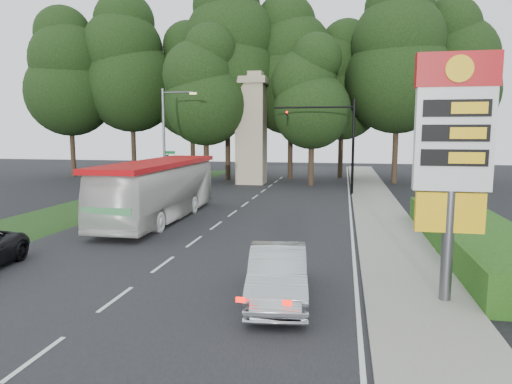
% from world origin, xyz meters
% --- Properties ---
extents(ground, '(120.00, 120.00, 0.00)m').
position_xyz_m(ground, '(0.00, 0.00, 0.00)').
color(ground, black).
rests_on(ground, ground).
extents(road_surface, '(14.00, 80.00, 0.02)m').
position_xyz_m(road_surface, '(0.00, 12.00, 0.01)').
color(road_surface, black).
rests_on(road_surface, ground).
extents(sidewalk_right, '(3.00, 80.00, 0.12)m').
position_xyz_m(sidewalk_right, '(8.50, 12.00, 0.06)').
color(sidewalk_right, gray).
rests_on(sidewalk_right, ground).
extents(grass_verge_left, '(5.00, 50.00, 0.02)m').
position_xyz_m(grass_verge_left, '(-9.50, 18.00, 0.01)').
color(grass_verge_left, '#193814').
rests_on(grass_verge_left, ground).
extents(hedge, '(3.00, 14.00, 1.20)m').
position_xyz_m(hedge, '(11.50, 8.00, 0.60)').
color(hedge, '#234813').
rests_on(hedge, ground).
extents(gas_station_pylon, '(2.10, 0.45, 6.85)m').
position_xyz_m(gas_station_pylon, '(9.20, 1.99, 4.45)').
color(gas_station_pylon, '#59595E').
rests_on(gas_station_pylon, ground).
extents(traffic_signal_mast, '(6.10, 0.35, 7.20)m').
position_xyz_m(traffic_signal_mast, '(5.68, 24.00, 4.67)').
color(traffic_signal_mast, black).
rests_on(traffic_signal_mast, ground).
extents(streetlight_signs, '(2.75, 0.98, 8.00)m').
position_xyz_m(streetlight_signs, '(-6.99, 22.01, 4.44)').
color(streetlight_signs, '#59595E').
rests_on(streetlight_signs, ground).
extents(monument, '(3.00, 3.00, 10.05)m').
position_xyz_m(monument, '(-2.00, 30.00, 5.10)').
color(monument, tan).
rests_on(monument, ground).
extents(tree_far_west, '(8.96, 8.96, 17.60)m').
position_xyz_m(tree_far_west, '(-22.00, 33.00, 10.68)').
color(tree_far_west, '#2D2116').
rests_on(tree_far_west, ground).
extents(tree_west_mid, '(9.80, 9.80, 19.25)m').
position_xyz_m(tree_west_mid, '(-16.00, 35.00, 11.69)').
color(tree_west_mid, '#2D2116').
rests_on(tree_west_mid, ground).
extents(tree_west_near, '(8.40, 8.40, 16.50)m').
position_xyz_m(tree_west_near, '(-10.00, 37.00, 10.02)').
color(tree_west_near, '#2D2116').
rests_on(tree_west_near, ground).
extents(tree_center_left, '(10.08, 10.08, 19.80)m').
position_xyz_m(tree_center_left, '(-5.00, 33.00, 12.02)').
color(tree_center_left, '#2D2116').
rests_on(tree_center_left, ground).
extents(tree_center_right, '(9.24, 9.24, 18.15)m').
position_xyz_m(tree_center_right, '(1.00, 35.00, 11.02)').
color(tree_center_right, '#2D2116').
rests_on(tree_center_right, ground).
extents(tree_east_near, '(8.12, 8.12, 15.95)m').
position_xyz_m(tree_east_near, '(6.00, 37.00, 9.68)').
color(tree_east_near, '#2D2116').
rests_on(tree_east_near, ground).
extents(tree_east_mid, '(9.52, 9.52, 18.70)m').
position_xyz_m(tree_east_mid, '(11.00, 33.00, 11.35)').
color(tree_east_mid, '#2D2116').
rests_on(tree_east_mid, ground).
extents(tree_far_east, '(8.68, 8.68, 17.05)m').
position_xyz_m(tree_far_east, '(16.00, 35.00, 10.35)').
color(tree_far_east, '#2D2116').
rests_on(tree_far_east, ground).
extents(tree_monument_left, '(7.28, 7.28, 14.30)m').
position_xyz_m(tree_monument_left, '(-6.00, 29.00, 8.68)').
color(tree_monument_left, '#2D2116').
rests_on(tree_monument_left, ground).
extents(tree_monument_right, '(6.72, 6.72, 13.20)m').
position_xyz_m(tree_monument_right, '(3.50, 29.50, 8.01)').
color(tree_monument_right, '#2D2116').
rests_on(tree_monument_right, ground).
extents(transit_bus, '(2.84, 11.56, 3.21)m').
position_xyz_m(transit_bus, '(-3.50, 12.06, 1.60)').
color(transit_bus, silver).
rests_on(transit_bus, ground).
extents(sedan_silver, '(2.14, 4.75, 1.51)m').
position_xyz_m(sedan_silver, '(4.55, 1.40, 0.76)').
color(sedan_silver, '#ADAFB5').
rests_on(sedan_silver, ground).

